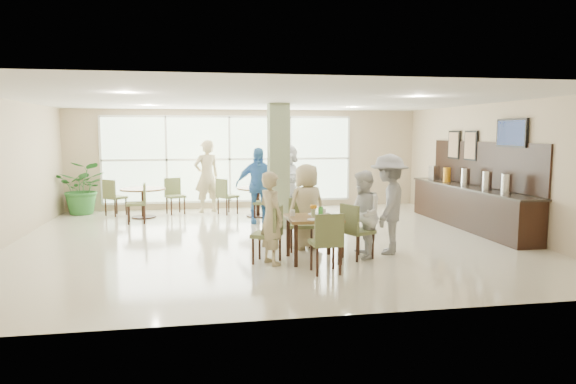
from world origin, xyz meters
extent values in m
plane|color=beige|center=(0.00, 0.00, 0.00)|extent=(10.00, 10.00, 0.00)
plane|color=white|center=(0.00, 0.00, 2.80)|extent=(10.00, 10.00, 0.00)
plane|color=#C3AD8C|center=(0.00, 4.50, 1.40)|extent=(10.00, 0.00, 10.00)
plane|color=#C3AD8C|center=(0.00, -4.50, 1.40)|extent=(10.00, 0.00, 10.00)
plane|color=#C3AD8C|center=(5.00, 0.00, 1.40)|extent=(0.00, 9.00, 9.00)
plane|color=silver|center=(-0.50, 4.47, 1.40)|extent=(7.00, 0.00, 7.00)
cube|color=#6C7B55|center=(0.40, 1.20, 1.40)|extent=(0.45, 0.45, 2.80)
cube|color=brown|center=(0.52, -1.86, 0.72)|extent=(0.87, 0.87, 0.05)
cube|color=black|center=(0.15, -2.23, 0.35)|extent=(0.06, 0.06, 0.70)
cube|color=black|center=(0.88, -2.23, 0.35)|extent=(0.06, 0.06, 0.70)
cube|color=black|center=(0.15, -1.49, 0.35)|extent=(0.06, 0.06, 0.70)
cube|color=black|center=(0.88, -1.49, 0.35)|extent=(0.06, 0.06, 0.70)
cylinder|color=brown|center=(-2.78, 3.18, 0.73)|extent=(1.13, 1.13, 0.04)
cylinder|color=black|center=(-2.78, 3.18, 0.35)|extent=(0.10, 0.10, 0.71)
cylinder|color=black|center=(-2.78, 3.18, 0.01)|extent=(0.60, 0.60, 0.03)
cylinder|color=brown|center=(0.12, 2.88, 0.73)|extent=(1.08, 1.08, 0.04)
cylinder|color=black|center=(0.12, 2.88, 0.35)|extent=(0.10, 0.10, 0.71)
cylinder|color=black|center=(0.12, 2.88, 0.01)|extent=(0.60, 0.60, 0.03)
cylinder|color=white|center=(0.70, -2.09, 0.80)|extent=(0.08, 0.08, 0.10)
cylinder|color=white|center=(0.75, -1.63, 0.80)|extent=(0.08, 0.08, 0.10)
cylinder|color=white|center=(0.19, -1.70, 0.80)|extent=(0.08, 0.08, 0.10)
cylinder|color=white|center=(0.45, -2.17, 0.76)|extent=(0.20, 0.20, 0.01)
cylinder|color=white|center=(0.58, -1.63, 0.76)|extent=(0.20, 0.20, 0.01)
cylinder|color=white|center=(0.81, -1.95, 0.76)|extent=(0.20, 0.20, 0.01)
cylinder|color=#99B27F|center=(0.52, -1.86, 0.81)|extent=(0.07, 0.07, 0.12)
sphere|color=orange|center=(0.55, -1.86, 0.92)|extent=(0.07, 0.07, 0.07)
sphere|color=orange|center=(0.50, -1.83, 0.92)|extent=(0.07, 0.07, 0.07)
sphere|color=orange|center=(0.50, -1.88, 0.92)|extent=(0.07, 0.07, 0.07)
cube|color=green|center=(0.67, -1.76, 0.82)|extent=(0.09, 0.08, 0.15)
cube|color=black|center=(4.68, 0.50, 0.45)|extent=(0.60, 4.60, 0.90)
cube|color=black|center=(4.68, 0.50, 0.92)|extent=(0.64, 4.70, 0.04)
cube|color=black|center=(4.97, 0.50, 1.45)|extent=(0.04, 4.60, 1.00)
cylinder|color=silver|center=(4.68, -0.90, 1.14)|extent=(0.20, 0.20, 0.40)
cylinder|color=silver|center=(4.68, -0.20, 1.14)|extent=(0.20, 0.20, 0.40)
cylinder|color=silver|center=(4.68, 0.70, 1.14)|extent=(0.20, 0.20, 0.40)
cylinder|color=orange|center=(4.68, 1.60, 1.12)|extent=(0.18, 0.18, 0.36)
cube|color=silver|center=(4.68, 2.30, 1.12)|extent=(0.18, 0.30, 0.36)
cube|color=black|center=(4.94, -0.60, 2.15)|extent=(0.06, 1.00, 0.58)
cube|color=#7F99CC|center=(4.92, -0.60, 2.15)|extent=(0.01, 0.92, 0.50)
cube|color=black|center=(4.95, 1.00, 1.85)|extent=(0.04, 0.55, 0.70)
cube|color=#9B5C38|center=(4.92, 1.00, 1.85)|extent=(0.01, 0.47, 0.62)
cube|color=black|center=(4.95, 1.80, 1.85)|extent=(0.04, 0.55, 0.70)
cube|color=#9B5C38|center=(4.92, 1.80, 1.85)|extent=(0.01, 0.47, 0.62)
imported|color=#2B6C2B|center=(-4.39, 4.04, 0.70)|extent=(1.38, 1.38, 1.40)
imported|color=tan|center=(-0.21, -1.96, 0.77)|extent=(0.56, 0.66, 1.53)
imported|color=tan|center=(0.59, -0.97, 0.79)|extent=(0.88, 0.67, 1.59)
imported|color=white|center=(1.39, -1.83, 0.76)|extent=(0.68, 0.81, 1.52)
imported|color=gray|center=(1.96, -1.57, 0.89)|extent=(1.13, 1.33, 1.78)
imported|color=#4383CB|center=(0.01, 1.92, 0.90)|extent=(1.08, 0.63, 1.81)
imported|color=white|center=(0.92, 2.97, 0.93)|extent=(1.02, 1.82, 1.85)
imported|color=tan|center=(-1.16, 3.82, 0.98)|extent=(0.84, 0.70, 1.96)
camera|label=1|loc=(-1.36, -10.18, 2.16)|focal=32.00mm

